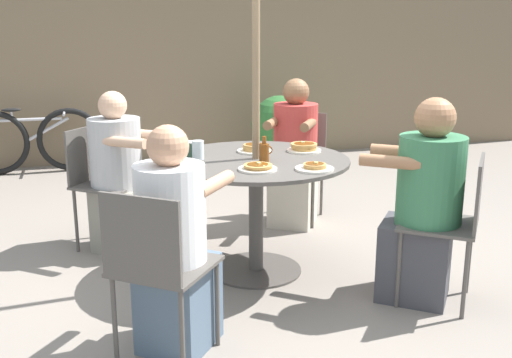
# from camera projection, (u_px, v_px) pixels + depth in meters

# --- Properties ---
(ground_plane) EXTENTS (12.00, 12.00, 0.00)m
(ground_plane) POSITION_uv_depth(u_px,v_px,m) (256.00, 271.00, 3.95)
(ground_plane) COLOR gray
(back_fence) EXTENTS (10.00, 0.06, 1.98)m
(back_fence) POSITION_uv_depth(u_px,v_px,m) (179.00, 76.00, 7.02)
(back_fence) COLOR #7A664C
(back_fence) RESTS_ON ground
(patio_table) EXTENTS (1.18, 1.18, 0.76)m
(patio_table) POSITION_uv_depth(u_px,v_px,m) (256.00, 183.00, 3.80)
(patio_table) COLOR #4C4742
(patio_table) RESTS_ON ground
(umbrella_pole) EXTENTS (0.05, 0.05, 2.19)m
(umbrella_pole) POSITION_uv_depth(u_px,v_px,m) (256.00, 105.00, 3.68)
(umbrella_pole) COLOR #846B4C
(umbrella_pole) RESTS_ON ground
(patio_chair_north) EXTENTS (0.59, 0.59, 0.87)m
(patio_chair_north) POSITION_uv_depth(u_px,v_px,m) (101.00, 177.00, 4.28)
(patio_chair_north) COLOR #514C47
(patio_chair_north) RESTS_ON ground
(diner_north) EXTENTS (0.60, 0.57, 1.14)m
(diner_north) POSITION_uv_depth(u_px,v_px,m) (120.00, 180.00, 4.21)
(diner_north) COLOR gray
(diner_north) RESTS_ON ground
(patio_chair_east) EXTENTS (0.59, 0.59, 0.87)m
(patio_chair_east) POSITION_uv_depth(u_px,v_px,m) (156.00, 263.00, 2.74)
(patio_chair_east) COLOR #514C47
(patio_chair_east) RESTS_ON ground
(diner_east) EXTENTS (0.56, 0.59, 1.14)m
(diner_east) POSITION_uv_depth(u_px,v_px,m) (175.00, 250.00, 2.89)
(diner_east) COLOR slate
(diner_east) RESTS_ON ground
(patio_chair_south) EXTENTS (0.59, 0.59, 0.87)m
(patio_chair_south) POSITION_uv_depth(u_px,v_px,m) (453.00, 218.00, 3.38)
(patio_chair_south) COLOR #514C47
(patio_chair_south) RESTS_ON ground
(diner_south) EXTENTS (0.63, 0.60, 1.19)m
(diner_south) POSITION_uv_depth(u_px,v_px,m) (423.00, 210.00, 3.43)
(diner_south) COLOR #3D3D42
(diner_south) RESTS_ON ground
(patio_chair_west) EXTENTS (0.58, 0.58, 0.87)m
(patio_chair_west) POSITION_uv_depth(u_px,v_px,m) (299.00, 157.00, 4.94)
(patio_chair_west) COLOR #514C47
(patio_chair_west) RESTS_ON ground
(diner_west) EXTENTS (0.53, 0.57, 1.17)m
(diner_west) POSITION_uv_depth(u_px,v_px,m) (294.00, 159.00, 4.78)
(diner_west) COLOR beige
(diner_west) RESTS_ON ground
(pancake_plate_a) EXTENTS (0.23, 0.23, 0.06)m
(pancake_plate_a) POSITION_uv_depth(u_px,v_px,m) (254.00, 149.00, 3.95)
(pancake_plate_a) COLOR silver
(pancake_plate_a) RESTS_ON patio_table
(pancake_plate_b) EXTENTS (0.23, 0.23, 0.05)m
(pancake_plate_b) POSITION_uv_depth(u_px,v_px,m) (258.00, 168.00, 3.46)
(pancake_plate_b) COLOR silver
(pancake_plate_b) RESTS_ON patio_table
(pancake_plate_c) EXTENTS (0.23, 0.23, 0.07)m
(pancake_plate_c) POSITION_uv_depth(u_px,v_px,m) (304.00, 148.00, 3.97)
(pancake_plate_c) COLOR silver
(pancake_plate_c) RESTS_ON patio_table
(pancake_plate_d) EXTENTS (0.23, 0.23, 0.05)m
(pancake_plate_d) POSITION_uv_depth(u_px,v_px,m) (315.00, 167.00, 3.47)
(pancake_plate_d) COLOR silver
(pancake_plate_d) RESTS_ON patio_table
(syrup_bottle) EXTENTS (0.09, 0.06, 0.16)m
(syrup_bottle) POSITION_uv_depth(u_px,v_px,m) (264.00, 152.00, 3.66)
(syrup_bottle) COLOR brown
(syrup_bottle) RESTS_ON patio_table
(coffee_cup) EXTENTS (0.08, 0.08, 0.10)m
(coffee_cup) POSITION_uv_depth(u_px,v_px,m) (192.00, 149.00, 3.82)
(coffee_cup) COLOR #33513D
(coffee_cup) RESTS_ON patio_table
(drinking_glass_a) EXTENTS (0.07, 0.07, 0.12)m
(drinking_glass_a) POSITION_uv_depth(u_px,v_px,m) (198.00, 150.00, 3.73)
(drinking_glass_a) COLOR silver
(drinking_glass_a) RESTS_ON patio_table
(bicycle) EXTENTS (1.46, 0.44, 0.72)m
(bicycle) POSITION_uv_depth(u_px,v_px,m) (33.00, 140.00, 6.47)
(bicycle) COLOR black
(bicycle) RESTS_ON ground
(potted_shrub) EXTENTS (0.65, 0.65, 0.80)m
(potted_shrub) POSITION_uv_depth(u_px,v_px,m) (280.00, 126.00, 6.79)
(potted_shrub) COLOR #3D3D3F
(potted_shrub) RESTS_ON ground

